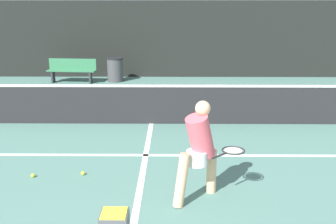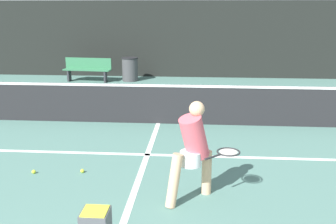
# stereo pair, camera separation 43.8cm
# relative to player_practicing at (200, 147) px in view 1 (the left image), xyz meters

# --- Properties ---
(court_service_line) EXTENTS (8.25, 0.10, 0.01)m
(court_service_line) POSITION_rel_player_practicing_xyz_m (-0.88, 1.68, -0.78)
(court_service_line) COLOR white
(court_service_line) RESTS_ON ground
(court_center_mark) EXTENTS (0.10, 5.65, 0.01)m
(court_center_mark) POSITION_rel_player_practicing_xyz_m (-0.88, 0.91, -0.78)
(court_center_mark) COLOR white
(court_center_mark) RESTS_ON ground
(net) EXTENTS (11.09, 0.09, 1.07)m
(net) POSITION_rel_player_practicing_xyz_m (-0.88, 3.74, -0.27)
(net) COLOR slate
(net) RESTS_ON ground
(fence_back) EXTENTS (24.00, 0.06, 2.96)m
(fence_back) POSITION_rel_player_practicing_xyz_m (-0.88, 10.19, 0.69)
(fence_back) COLOR black
(fence_back) RESTS_ON ground
(player_practicing) EXTENTS (1.15, 0.76, 1.45)m
(player_practicing) POSITION_rel_player_practicing_xyz_m (0.00, 0.00, 0.00)
(player_practicing) COLOR #DBAD84
(player_practicing) RESTS_ON ground
(tennis_ball_scattered_4) EXTENTS (0.07, 0.07, 0.07)m
(tennis_ball_scattered_4) POSITION_rel_player_practicing_xyz_m (-2.67, 0.68, -0.75)
(tennis_ball_scattered_4) COLOR #D1E033
(tennis_ball_scattered_4) RESTS_ON ground
(tennis_ball_scattered_6) EXTENTS (0.07, 0.07, 0.07)m
(tennis_ball_scattered_6) POSITION_rel_player_practicing_xyz_m (-1.87, 0.77, -0.75)
(tennis_ball_scattered_6) COLOR #D1E033
(tennis_ball_scattered_6) RESTS_ON ground
(courtside_bench) EXTENTS (1.79, 0.54, 0.86)m
(courtside_bench) POSITION_rel_player_practicing_xyz_m (-4.05, 8.97, -0.31)
(courtside_bench) COLOR #33724C
(courtside_bench) RESTS_ON ground
(trash_bin) EXTENTS (0.61, 0.61, 0.88)m
(trash_bin) POSITION_rel_player_practicing_xyz_m (-2.50, 9.18, -0.34)
(trash_bin) COLOR #3F3F42
(trash_bin) RESTS_ON ground
(parked_car) EXTENTS (1.76, 4.48, 1.38)m
(parked_car) POSITION_rel_player_practicing_xyz_m (-0.18, 13.02, -0.20)
(parked_car) COLOR black
(parked_car) RESTS_ON ground
(building_far) EXTENTS (36.00, 2.40, 5.61)m
(building_far) POSITION_rel_player_practicing_xyz_m (-0.88, 24.30, 2.02)
(building_far) COLOR beige
(building_far) RESTS_ON ground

